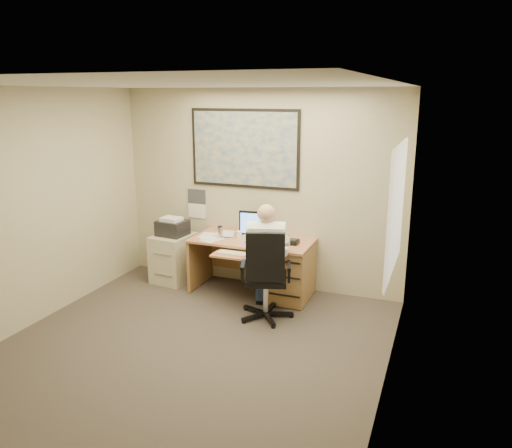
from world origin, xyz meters
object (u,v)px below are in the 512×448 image
at_px(desk, 276,264).
at_px(person, 267,262).
at_px(office_chair, 263,293).
at_px(filing_cabinet, 174,254).

relative_size(desk, person, 1.15).
distance_m(office_chair, person, 0.38).
bearing_deg(person, desk, 83.14).
distance_m(desk, office_chair, 0.74).
relative_size(filing_cabinet, office_chair, 0.84).
xyz_separation_m(desk, office_chair, (0.08, -0.73, -0.11)).
bearing_deg(desk, office_chair, -83.47).
bearing_deg(filing_cabinet, desk, 5.79).
height_order(desk, person, person).
distance_m(filing_cabinet, person, 1.80).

